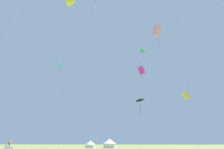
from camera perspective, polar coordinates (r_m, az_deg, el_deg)
The scene contains 9 objects.
kite_cyan_parafoil at distance 60.63m, azimuth -17.36°, elevation 3.08°, with size 1.72×2.42×27.27m.
kite_yellow_delta at distance 42.36m, azimuth -13.55°, elevation 23.08°, with size 2.60×2.30×32.69m.
kite_pink_box at distance 47.76m, azimuth 15.13°, elevation 14.34°, with size 2.28×2.59×31.20m.
kite_green_delta at distance 52.49m, azimuth 10.72°, elevation 7.90°, with size 2.12×2.71×28.74m.
kite_magenta_box at distance 35.37m, azimuth 10.07°, elevation 1.37°, with size 1.96×2.24×16.64m.
kite_black_parafoil at distance 45.23m, azimuth 9.58°, elevation -8.74°, with size 2.73×2.86×12.61m.
kite_yellow_box at distance 61.94m, azimuth 24.17°, elevation -6.75°, with size 2.91×2.59×17.70m.
festival_tent_right at distance 64.58m, azimuth -7.45°, elevation -22.59°, with size 3.64×3.64×2.37m.
festival_tent_center at distance 63.44m, azimuth -0.87°, elevation -22.44°, with size 4.66×4.66×3.03m.
Camera 1 is at (3.43, -2.44, 1.61)m, focal length 26.57 mm.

